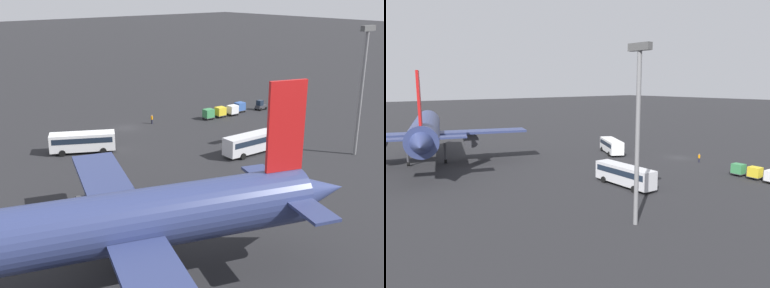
# 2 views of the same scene
# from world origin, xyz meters

# --- Properties ---
(ground_plane) EXTENTS (600.00, 600.00, 0.00)m
(ground_plane) POSITION_xyz_m (0.00, 0.00, 0.00)
(ground_plane) COLOR #232326
(airplane) EXTENTS (43.84, 37.46, 17.40)m
(airplane) POSITION_xyz_m (26.96, 43.19, 6.55)
(airplane) COLOR navy
(airplane) RESTS_ON ground
(shuttle_bus_near) EXTENTS (10.16, 7.16, 3.15)m
(shuttle_bus_near) POSITION_xyz_m (12.34, 7.70, 1.89)
(shuttle_bus_near) COLOR white
(shuttle_bus_near) RESTS_ON ground
(shuttle_bus_far) EXTENTS (11.03, 3.28, 3.18)m
(shuttle_bus_far) POSITION_xyz_m (-8.45, 24.75, 1.91)
(shuttle_bus_far) COLOR silver
(shuttle_bus_far) RESTS_ON ground
(baggage_tug) EXTENTS (2.48, 1.76, 2.10)m
(baggage_tug) POSITION_xyz_m (-29.59, 6.07, 0.94)
(baggage_tug) COLOR #333338
(baggage_tug) RESTS_ON ground
(worker_person) EXTENTS (0.38, 0.38, 1.74)m
(worker_person) POSITION_xyz_m (-5.45, 0.74, 0.87)
(worker_person) COLOR #1E1E2D
(worker_person) RESTS_ON ground
(cargo_cart_blue) EXTENTS (2.07, 1.77, 2.06)m
(cargo_cart_blue) POSITION_xyz_m (-24.75, 4.78, 1.19)
(cargo_cart_blue) COLOR #38383D
(cargo_cart_blue) RESTS_ON ground
(cargo_cart_white) EXTENTS (2.07, 1.77, 2.06)m
(cargo_cart_white) POSITION_xyz_m (-21.81, 5.74, 1.19)
(cargo_cart_white) COLOR #38383D
(cargo_cart_white) RESTS_ON ground
(cargo_cart_yellow) EXTENTS (2.07, 1.77, 2.06)m
(cargo_cart_yellow) POSITION_xyz_m (-18.87, 5.27, 1.19)
(cargo_cart_yellow) COLOR #38383D
(cargo_cart_yellow) RESTS_ON ground
(cargo_cart_green) EXTENTS (2.07, 1.77, 2.06)m
(cargo_cart_green) POSITION_xyz_m (-15.92, 5.07, 1.19)
(cargo_cart_green) COLOR #38383D
(cargo_cart_green) RESTS_ON ground
(light_pole) EXTENTS (2.80, 0.70, 19.61)m
(light_pole) POSITION_xyz_m (-20.25, 35.03, 11.86)
(light_pole) COLOR slate
(light_pole) RESTS_ON ground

